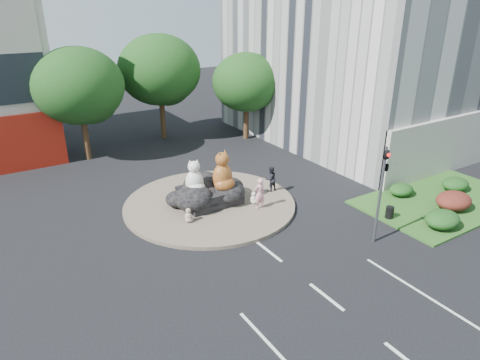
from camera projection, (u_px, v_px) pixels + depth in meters
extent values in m
plane|color=black|center=(326.00, 297.00, 17.42)|extent=(120.00, 120.00, 0.00)
cylinder|color=brown|center=(210.00, 204.00, 25.19)|extent=(10.00, 10.00, 0.20)
cube|color=#2C541C|center=(442.00, 201.00, 25.62)|extent=(10.00, 6.00, 0.12)
cylinder|color=#382314|center=(86.00, 135.00, 31.91)|extent=(0.44, 0.44, 3.74)
ellipsoid|color=#133E14|center=(78.00, 86.00, 30.49)|extent=(6.46, 6.46, 5.49)
sphere|color=#133E14|center=(90.00, 95.00, 31.61)|extent=(4.25, 4.25, 4.25)
sphere|color=#133E14|center=(70.00, 96.00, 30.15)|extent=(3.74, 3.74, 3.74)
cylinder|color=#382314|center=(163.00, 116.00, 36.86)|extent=(0.44, 0.44, 3.96)
ellipsoid|color=#133E14|center=(159.00, 70.00, 35.36)|extent=(6.84, 6.84, 5.81)
sphere|color=#133E14|center=(167.00, 79.00, 36.49)|extent=(4.50, 4.50, 4.50)
sphere|color=#133E14|center=(153.00, 79.00, 35.02)|extent=(3.96, 3.96, 3.96)
cylinder|color=#382314|center=(246.00, 120.00, 36.80)|extent=(0.44, 0.44, 3.30)
ellipsoid|color=#133E14|center=(246.00, 82.00, 35.55)|extent=(5.70, 5.70, 4.84)
sphere|color=#133E14|center=(251.00, 89.00, 36.63)|extent=(3.75, 3.75, 3.75)
sphere|color=#133E14|center=(241.00, 90.00, 35.18)|extent=(3.30, 3.30, 3.30)
ellipsoid|color=#133E14|center=(442.00, 219.00, 22.39)|extent=(2.00, 1.60, 0.90)
ellipsoid|color=#472012|center=(454.00, 201.00, 24.38)|extent=(2.20, 1.76, 0.99)
ellipsoid|color=#133E14|center=(455.00, 184.00, 26.81)|extent=(1.80, 1.44, 0.81)
ellipsoid|color=#133E14|center=(401.00, 190.00, 26.13)|extent=(1.60, 1.28, 0.72)
cylinder|color=#595B60|center=(380.00, 196.00, 20.46)|extent=(0.14, 0.14, 5.00)
imported|color=black|center=(384.00, 163.00, 19.80)|extent=(0.21, 0.26, 1.30)
imported|color=black|center=(387.00, 166.00, 19.98)|extent=(0.26, 1.24, 0.50)
sphere|color=red|center=(389.00, 155.00, 19.49)|extent=(0.18, 0.18, 0.18)
cylinder|color=#595B60|center=(394.00, 117.00, 28.48)|extent=(0.18, 0.18, 8.00)
cylinder|color=#595B60|center=(392.00, 56.00, 26.44)|extent=(2.00, 0.12, 0.12)
cube|color=silver|center=(381.00, 58.00, 25.99)|extent=(0.50, 0.22, 0.12)
imported|color=pink|center=(260.00, 193.00, 24.12)|extent=(0.66, 0.44, 1.81)
imported|color=black|center=(271.00, 179.00, 26.37)|extent=(0.82, 0.66, 1.59)
cylinder|color=black|center=(390.00, 212.00, 23.39)|extent=(0.54, 0.54, 0.66)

